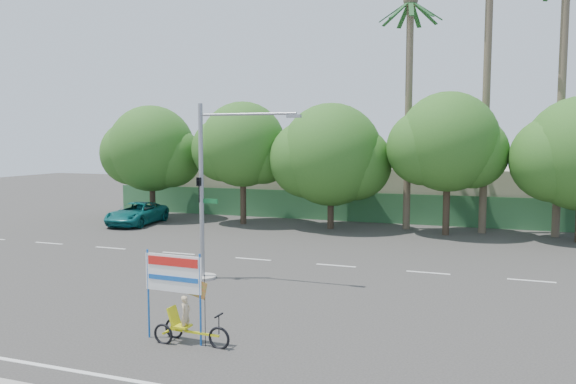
% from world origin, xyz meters
% --- Properties ---
extents(ground, '(120.00, 120.00, 0.00)m').
position_xyz_m(ground, '(0.00, 0.00, 0.00)').
color(ground, '#33302D').
rests_on(ground, ground).
extents(fence, '(38.00, 0.08, 2.00)m').
position_xyz_m(fence, '(0.00, 21.50, 1.00)').
color(fence, '#336B3D').
rests_on(fence, ground).
extents(building_left, '(12.00, 8.00, 4.00)m').
position_xyz_m(building_left, '(-10.00, 26.00, 2.00)').
color(building_left, '#BDB296').
rests_on(building_left, ground).
extents(building_right, '(14.00, 8.00, 3.60)m').
position_xyz_m(building_right, '(8.00, 26.00, 1.80)').
color(building_right, '#BDB296').
rests_on(building_right, ground).
extents(tree_far_left, '(7.14, 6.00, 7.96)m').
position_xyz_m(tree_far_left, '(-14.05, 18.00, 4.76)').
color(tree_far_left, '#473828').
rests_on(tree_far_left, ground).
extents(tree_left, '(6.66, 5.60, 8.07)m').
position_xyz_m(tree_left, '(-7.05, 18.00, 5.06)').
color(tree_left, '#473828').
rests_on(tree_left, ground).
extents(tree_center, '(7.62, 6.40, 7.85)m').
position_xyz_m(tree_center, '(-1.05, 18.00, 4.47)').
color(tree_center, '#473828').
rests_on(tree_center, ground).
extents(tree_right, '(6.90, 5.80, 8.36)m').
position_xyz_m(tree_right, '(5.95, 18.00, 5.24)').
color(tree_right, '#473828').
rests_on(tree_right, ground).
extents(palm_tall, '(3.73, 3.79, 17.45)m').
position_xyz_m(palm_tall, '(8.00, 19.50, 10.46)').
color(palm_tall, '#70604C').
rests_on(palm_tall, ground).
extents(palm_mid, '(3.73, 3.79, 15.45)m').
position_xyz_m(palm_mid, '(12.00, 19.50, 9.40)').
color(palm_mid, '#70604C').
rests_on(palm_mid, ground).
extents(palm_short, '(3.73, 3.79, 14.45)m').
position_xyz_m(palm_short, '(3.50, 19.50, 8.86)').
color(palm_short, '#70604C').
rests_on(palm_short, ground).
extents(traffic_signal, '(4.72, 1.10, 7.00)m').
position_xyz_m(traffic_signal, '(-2.20, 3.98, 2.92)').
color(traffic_signal, gray).
rests_on(traffic_signal, ground).
extents(trike_billboard, '(2.62, 0.62, 2.57)m').
position_xyz_m(trike_billboard, '(0.44, -2.63, 1.03)').
color(trike_billboard, black).
rests_on(trike_billboard, ground).
extents(pickup_truck, '(2.87, 5.41, 1.45)m').
position_xyz_m(pickup_truck, '(-13.51, 15.37, 0.72)').
color(pickup_truck, '#0D6060').
rests_on(pickup_truck, ground).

